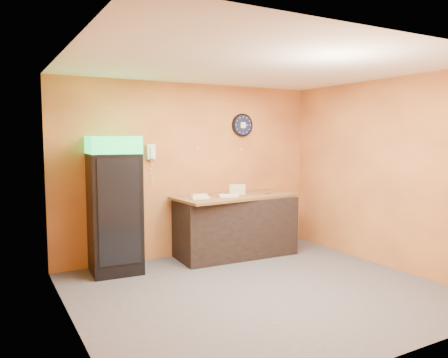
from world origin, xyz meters
TOP-DOWN VIEW (x-y plane):
  - floor at (0.00, 0.00)m, footprint 4.50×4.50m
  - back_wall at (0.00, 2.00)m, footprint 4.50×0.02m
  - left_wall at (-2.25, 0.00)m, footprint 0.02×4.00m
  - right_wall at (2.25, 0.00)m, footprint 0.02×4.00m
  - ceiling at (0.00, 0.00)m, footprint 4.50×4.00m
  - beverage_cooler at (-1.38, 1.61)m, footprint 0.73×0.74m
  - prep_counter at (0.57, 1.57)m, footprint 1.95×0.93m
  - wall_clock at (0.95, 1.97)m, footprint 0.40×0.06m
  - wall_phone at (-0.72, 1.95)m, footprint 0.12×0.11m
  - butcher_paper at (0.57, 1.57)m, footprint 2.06×1.06m
  - sub_roll_stack at (0.64, 1.61)m, footprint 0.27×0.19m
  - wrapped_sandwich_left at (-0.12, 1.45)m, footprint 0.28×0.14m
  - wrapped_sandwich_mid at (0.36, 1.42)m, footprint 0.33×0.19m
  - wrapped_sandwich_right at (-0.01, 1.71)m, footprint 0.27×0.13m
  - kitchen_tool at (0.35, 1.59)m, footprint 0.06×0.06m

SIDE VIEW (x-z plane):
  - floor at x=0.00m, z-range 0.00..0.00m
  - prep_counter at x=0.57m, z-range 0.00..0.96m
  - beverage_cooler at x=-1.38m, z-range -0.02..1.93m
  - butcher_paper at x=0.57m, z-range 0.96..1.00m
  - wrapped_sandwich_right at x=-0.01m, z-range 1.00..1.03m
  - wrapped_sandwich_left at x=-0.12m, z-range 1.00..1.03m
  - wrapped_sandwich_mid at x=0.36m, z-range 1.00..1.04m
  - kitchen_tool at x=0.35m, z-range 1.00..1.05m
  - sub_roll_stack at x=0.64m, z-range 1.00..1.16m
  - back_wall at x=0.00m, z-range 0.00..2.80m
  - left_wall at x=-2.25m, z-range 0.00..2.80m
  - right_wall at x=2.25m, z-range 0.00..2.80m
  - wall_phone at x=-0.72m, z-range 1.60..1.83m
  - wall_clock at x=0.95m, z-range 1.94..2.34m
  - ceiling at x=0.00m, z-range 2.79..2.81m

